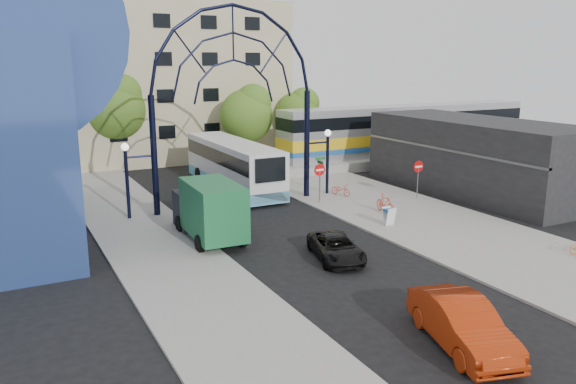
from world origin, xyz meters
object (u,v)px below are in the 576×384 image
train_car (408,129)px  red_sedan (462,324)px  stop_sign (320,174)px  tree_north_c (299,112)px  green_truck (208,210)px  bike_near_a (341,189)px  tree_north_a (248,113)px  city_bus (233,164)px  bike_near_b (385,204)px  do_not_enter_sign (418,170)px  black_suv (336,248)px  sandwich_board (389,214)px  gateway_arch (234,66)px  tree_north_b (116,106)px  street_name_sign (320,169)px

train_car → red_sedan: size_ratio=5.25×
stop_sign → tree_north_c: bearing=65.3°
green_truck → bike_near_a: (10.85, 4.42, -1.01)m
tree_north_a → city_bus: (-4.41, -7.25, -2.85)m
tree_north_c → bike_near_b: size_ratio=3.58×
do_not_enter_sign → train_car: bearing=53.1°
do_not_enter_sign → red_sedan: do_not_enter_sign is taller
city_bus → black_suv: bearing=-94.6°
sandwich_board → city_bus: size_ratio=0.08×
bike_near_b → do_not_enter_sign: bearing=29.1°
stop_sign → bike_near_a: bearing=23.9°
gateway_arch → train_car: gateway_arch is taller
tree_north_c → green_truck: tree_north_c is taller
tree_north_b → bike_near_a: bearing=-57.1°
stop_sign → sandwich_board: bearing=-82.4°
tree_north_a → bike_near_a: size_ratio=4.57×
sandwich_board → bike_near_b: size_ratio=0.55×
red_sedan → bike_near_b: 15.67m
tree_north_c → green_truck: bearing=-129.4°
green_truck → black_suv: green_truck is taller
tree_north_b → tree_north_c: tree_north_b is taller
tree_north_c → bike_near_b: tree_north_c is taller
street_name_sign → tree_north_a: bearing=86.0°
black_suv → bike_near_b: (6.68, 5.12, 0.10)m
stop_sign → city_bus: city_bus is taller
train_car → tree_north_c: (-7.88, 5.93, 1.37)m
street_name_sign → tree_north_c: 16.95m
sandwich_board → city_bus: (-3.89, 12.70, 1.02)m
train_car → do_not_enter_sign: bearing=-126.9°
gateway_arch → sandwich_board: (5.60, -8.02, -7.81)m
gateway_arch → stop_sign: 8.37m
street_name_sign → tree_north_b: (-9.08, 17.33, 3.14)m
train_car → black_suv: (-19.70, -19.00, -2.33)m
tree_north_b → do_not_enter_sign: bearing=-53.3°
stop_sign → tree_north_b: 20.18m
stop_sign → do_not_enter_sign: bearing=-17.9°
stop_sign → tree_north_c: (7.32, 15.93, 2.28)m
train_car → green_truck: train_car is taller
tree_north_c → black_suv: 27.84m
bike_near_b → tree_north_b: bearing=120.5°
stop_sign → city_bus: 7.36m
gateway_arch → train_car: size_ratio=0.54×
sandwich_board → city_bus: city_bus is taller
do_not_enter_sign → street_name_sign: bearing=155.8°
gateway_arch → green_truck: 9.64m
gateway_arch → train_car: (20.00, 8.00, -5.66)m
stop_sign → red_sedan: stop_sign is taller
train_car → city_bus: train_car is taller
gateway_arch → black_suv: bearing=-88.4°
stop_sign → black_suv: stop_sign is taller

